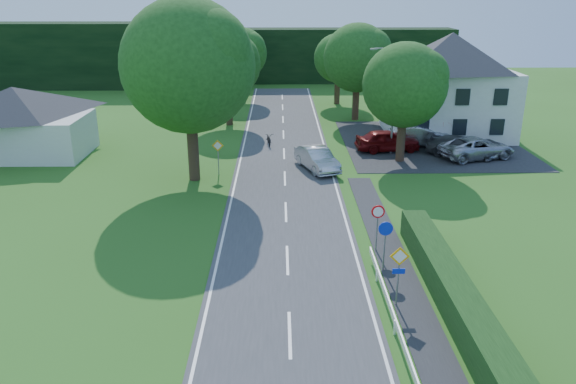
{
  "coord_description": "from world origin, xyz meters",
  "views": [
    {
      "loc": [
        -0.33,
        -11.52,
        11.93
      ],
      "look_at": [
        0.11,
        17.4,
        1.45
      ],
      "focal_mm": 35.0,
      "sensor_mm": 36.0,
      "label": 1
    }
  ],
  "objects_px": {
    "streetlight": "(392,96)",
    "parked_car_silver_a": "(420,136)",
    "motorcycle": "(269,139)",
    "parasol": "(443,131)",
    "parked_car_red": "(388,140)",
    "parked_car_grey": "(460,147)",
    "parked_car_silver_b": "(477,148)",
    "moving_car": "(317,159)"
  },
  "relations": [
    {
      "from": "parked_car_silver_a",
      "to": "parasol",
      "type": "relative_size",
      "value": 2.13
    },
    {
      "from": "parked_car_silver_a",
      "to": "parked_car_silver_b",
      "type": "bearing_deg",
      "value": -128.78
    },
    {
      "from": "parked_car_silver_b",
      "to": "parasol",
      "type": "bearing_deg",
      "value": 2.24
    },
    {
      "from": "motorcycle",
      "to": "parasol",
      "type": "height_order",
      "value": "parasol"
    },
    {
      "from": "streetlight",
      "to": "parked_car_grey",
      "type": "xyz_separation_m",
      "value": [
        5.22,
        -0.86,
        -3.69
      ]
    },
    {
      "from": "motorcycle",
      "to": "parked_car_grey",
      "type": "relative_size",
      "value": 0.39
    },
    {
      "from": "parked_car_red",
      "to": "parked_car_silver_b",
      "type": "bearing_deg",
      "value": -114.3
    },
    {
      "from": "motorcycle",
      "to": "parked_car_grey",
      "type": "bearing_deg",
      "value": -20.2
    },
    {
      "from": "parked_car_silver_b",
      "to": "parked_car_grey",
      "type": "bearing_deg",
      "value": 44.69
    },
    {
      "from": "streetlight",
      "to": "parked_car_red",
      "type": "relative_size",
      "value": 1.62
    },
    {
      "from": "parked_car_red",
      "to": "parked_car_silver_b",
      "type": "xyz_separation_m",
      "value": [
        6.28,
        -2.07,
        -0.05
      ]
    },
    {
      "from": "motorcycle",
      "to": "parked_car_red",
      "type": "distance_m",
      "value": 9.46
    },
    {
      "from": "moving_car",
      "to": "parked_car_silver_b",
      "type": "relative_size",
      "value": 0.83
    },
    {
      "from": "streetlight",
      "to": "parked_car_grey",
      "type": "bearing_deg",
      "value": -9.31
    },
    {
      "from": "streetlight",
      "to": "moving_car",
      "type": "xyz_separation_m",
      "value": [
        -5.79,
        -4.08,
        -3.64
      ]
    },
    {
      "from": "parked_car_silver_a",
      "to": "parked_car_grey",
      "type": "height_order",
      "value": "parked_car_silver_a"
    },
    {
      "from": "motorcycle",
      "to": "parked_car_silver_a",
      "type": "bearing_deg",
      "value": -8.73
    },
    {
      "from": "streetlight",
      "to": "motorcycle",
      "type": "height_order",
      "value": "streetlight"
    },
    {
      "from": "motorcycle",
      "to": "parked_car_red",
      "type": "height_order",
      "value": "parked_car_red"
    },
    {
      "from": "streetlight",
      "to": "parasol",
      "type": "relative_size",
      "value": 3.39
    },
    {
      "from": "parked_car_silver_b",
      "to": "parasol",
      "type": "distance_m",
      "value": 4.3
    },
    {
      "from": "streetlight",
      "to": "parked_car_silver_b",
      "type": "height_order",
      "value": "streetlight"
    },
    {
      "from": "streetlight",
      "to": "parked_car_silver_b",
      "type": "distance_m",
      "value": 7.39
    },
    {
      "from": "streetlight",
      "to": "moving_car",
      "type": "bearing_deg",
      "value": -144.82
    },
    {
      "from": "motorcycle",
      "to": "parked_car_silver_a",
      "type": "xyz_separation_m",
      "value": [
        12.17,
        -0.38,
        0.31
      ]
    },
    {
      "from": "parked_car_red",
      "to": "parked_car_silver_b",
      "type": "height_order",
      "value": "parked_car_red"
    },
    {
      "from": "streetlight",
      "to": "parked_car_red",
      "type": "height_order",
      "value": "streetlight"
    },
    {
      "from": "parasol",
      "to": "parked_car_grey",
      "type": "bearing_deg",
      "value": -83.85
    },
    {
      "from": "parked_car_grey",
      "to": "parasol",
      "type": "distance_m",
      "value": 3.52
    },
    {
      "from": "parked_car_silver_a",
      "to": "parked_car_silver_b",
      "type": "height_order",
      "value": "parked_car_silver_a"
    },
    {
      "from": "parked_car_silver_a",
      "to": "parked_car_grey",
      "type": "relative_size",
      "value": 1.0
    },
    {
      "from": "parked_car_red",
      "to": "parked_car_grey",
      "type": "height_order",
      "value": "parked_car_red"
    },
    {
      "from": "parked_car_red",
      "to": "parked_car_silver_b",
      "type": "relative_size",
      "value": 0.87
    },
    {
      "from": "streetlight",
      "to": "parked_car_red",
      "type": "bearing_deg",
      "value": 90.45
    },
    {
      "from": "motorcycle",
      "to": "parasol",
      "type": "bearing_deg",
      "value": -6.66
    },
    {
      "from": "parked_car_silver_a",
      "to": "parked_car_silver_b",
      "type": "xyz_separation_m",
      "value": [
        3.37,
        -3.6,
        -0.04
      ]
    },
    {
      "from": "parked_car_red",
      "to": "parasol",
      "type": "relative_size",
      "value": 2.09
    },
    {
      "from": "moving_car",
      "to": "parked_car_silver_a",
      "type": "bearing_deg",
      "value": 15.71
    },
    {
      "from": "streetlight",
      "to": "parked_car_silver_a",
      "type": "relative_size",
      "value": 1.59
    },
    {
      "from": "moving_car",
      "to": "parked_car_silver_a",
      "type": "relative_size",
      "value": 0.94
    },
    {
      "from": "parked_car_grey",
      "to": "streetlight",
      "type": "bearing_deg",
      "value": 108.76
    },
    {
      "from": "parked_car_silver_a",
      "to": "parasol",
      "type": "height_order",
      "value": "parasol"
    }
  ]
}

